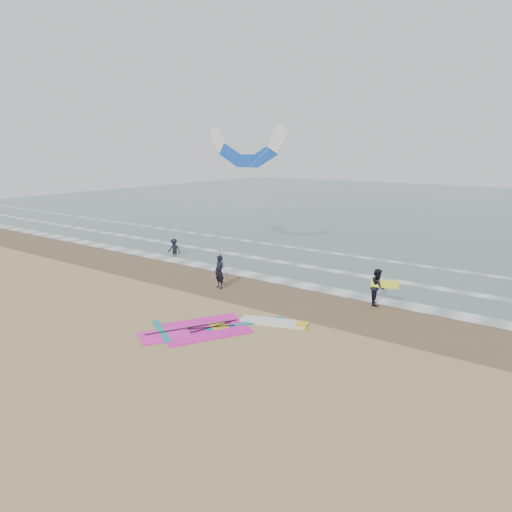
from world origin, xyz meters
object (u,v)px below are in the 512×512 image
Objects in this scene: windsurf_rig at (223,327)px; person_walking at (377,287)px; person_wading at (174,244)px; surf_kite at (247,150)px; person_standing at (219,272)px.

windsurf_rig is 3.36× the size of person_walking.
surf_kite is (3.86, 3.69, 6.63)m from person_wading.
person_standing reaches higher than person_wading.
person_standing is 0.23× the size of surf_kite.
person_standing is (-3.83, 4.35, 0.89)m from windsurf_rig.
person_standing is 11.01m from surf_kite.
windsurf_rig is 3.95× the size of person_wading.
person_walking is 1.17× the size of person_wading.
surf_kite is at bearing 41.08° from person_walking.
windsurf_rig is at bearing -48.61° from person_wading.
person_walking reaches higher than windsurf_rig.
person_wading is at bearing 165.98° from person_standing.
person_wading is 0.19× the size of surf_kite.
person_wading is (-15.92, 1.84, -0.14)m from person_walking.
person_standing is 1.20× the size of person_wading.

